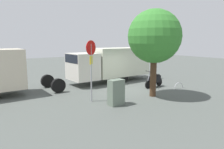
# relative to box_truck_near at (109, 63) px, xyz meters

# --- Properties ---
(ground_plane) EXTENTS (60.00, 60.00, 0.00)m
(ground_plane) POSITION_rel_box_truck_near_xyz_m (0.31, 3.11, -1.52)
(ground_plane) COLOR #4D524E
(box_truck_near) EXTENTS (8.64, 2.63, 2.66)m
(box_truck_near) POSITION_rel_box_truck_near_xyz_m (0.00, 0.00, 0.00)
(box_truck_near) COLOR black
(box_truck_near) RESTS_ON ground
(motorcycle) EXTENTS (1.81, 0.58, 1.20)m
(motorcycle) POSITION_rel_box_truck_near_xyz_m (-1.53, 3.43, -1.00)
(motorcycle) COLOR black
(motorcycle) RESTS_ON ground
(stop_sign) EXTENTS (0.71, 0.33, 3.26)m
(stop_sign) POSITION_rel_box_truck_near_xyz_m (3.78, 4.05, 0.65)
(stop_sign) COLOR #9E9EA3
(stop_sign) RESTS_ON ground
(street_tree) EXTENTS (3.04, 3.04, 5.00)m
(street_tree) POSITION_rel_box_truck_near_xyz_m (0.28, 5.10, 1.93)
(street_tree) COLOR #47301E
(street_tree) RESTS_ON ground
(utility_cabinet) EXTENTS (0.81, 0.52, 1.31)m
(utility_cabinet) POSITION_rel_box_truck_near_xyz_m (3.06, 5.31, -0.87)
(utility_cabinet) COLOR slate
(utility_cabinet) RESTS_ON ground
(bike_rack_hoop) EXTENTS (0.85, 0.09, 0.85)m
(bike_rack_hoop) POSITION_rel_box_truck_near_xyz_m (-2.66, 4.65, -1.52)
(bike_rack_hoop) COLOR #B7B7BC
(bike_rack_hoop) RESTS_ON ground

